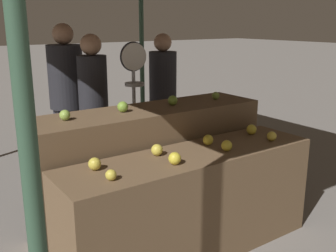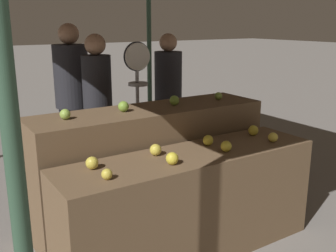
{
  "view_description": "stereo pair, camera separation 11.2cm",
  "coord_description": "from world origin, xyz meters",
  "px_view_note": "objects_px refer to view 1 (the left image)",
  "views": [
    {
      "loc": [
        -1.74,
        -2.18,
        1.78
      ],
      "look_at": [
        -0.01,
        0.3,
        0.97
      ],
      "focal_mm": 42.0,
      "sensor_mm": 36.0,
      "label": 1
    },
    {
      "loc": [
        -1.64,
        -2.25,
        1.78
      ],
      "look_at": [
        -0.01,
        0.3,
        0.97
      ],
      "focal_mm": 42.0,
      "sensor_mm": 36.0,
      "label": 2
    }
  ],
  "objects_px": {
    "person_vendor_at_scale": "(94,100)",
    "person_customer_left": "(67,91)",
    "person_customer_right": "(163,90)",
    "produce_scale": "(134,84)"
  },
  "relations": [
    {
      "from": "person_vendor_at_scale",
      "to": "produce_scale",
      "type": "bearing_deg",
      "value": 104.81
    },
    {
      "from": "produce_scale",
      "to": "person_customer_right",
      "type": "distance_m",
      "value": 0.92
    },
    {
      "from": "person_customer_left",
      "to": "person_customer_right",
      "type": "height_order",
      "value": "person_customer_left"
    },
    {
      "from": "produce_scale",
      "to": "person_vendor_at_scale",
      "type": "bearing_deg",
      "value": 132.55
    },
    {
      "from": "person_vendor_at_scale",
      "to": "person_customer_left",
      "type": "height_order",
      "value": "person_customer_left"
    },
    {
      "from": "person_customer_right",
      "to": "produce_scale",
      "type": "bearing_deg",
      "value": 8.83
    },
    {
      "from": "person_customer_left",
      "to": "person_vendor_at_scale",
      "type": "bearing_deg",
      "value": 102.66
    },
    {
      "from": "produce_scale",
      "to": "person_vendor_at_scale",
      "type": "height_order",
      "value": "person_vendor_at_scale"
    },
    {
      "from": "person_vendor_at_scale",
      "to": "person_customer_left",
      "type": "distance_m",
      "value": 0.51
    },
    {
      "from": "produce_scale",
      "to": "person_customer_left",
      "type": "relative_size",
      "value": 0.9
    }
  ]
}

